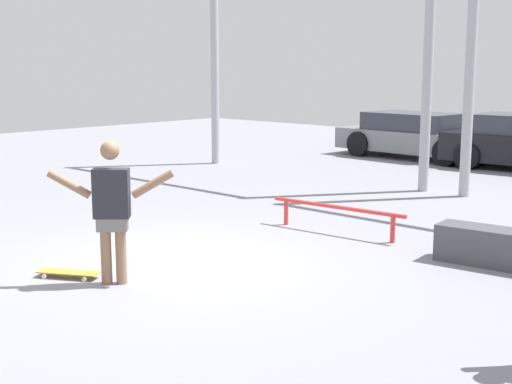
{
  "coord_description": "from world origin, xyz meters",
  "views": [
    {
      "loc": [
        6.67,
        -5.63,
        2.48
      ],
      "look_at": [
        0.04,
        1.51,
        0.74
      ],
      "focal_mm": 50.0,
      "sensor_mm": 36.0,
      "label": 1
    }
  ],
  "objects_px": {
    "skateboard": "(69,272)",
    "grind_rail": "(337,211)",
    "skateboarder": "(112,205)",
    "parked_car_grey": "(416,136)"
  },
  "relations": [
    {
      "from": "grind_rail",
      "to": "parked_car_grey",
      "type": "distance_m",
      "value": 9.32
    },
    {
      "from": "skateboard",
      "to": "grind_rail",
      "type": "bearing_deg",
      "value": 46.84
    },
    {
      "from": "skateboarder",
      "to": "parked_car_grey",
      "type": "relative_size",
      "value": 0.37
    },
    {
      "from": "skateboarder",
      "to": "grind_rail",
      "type": "height_order",
      "value": "skateboarder"
    },
    {
      "from": "skateboarder",
      "to": "parked_car_grey",
      "type": "bearing_deg",
      "value": 61.3
    },
    {
      "from": "skateboard",
      "to": "grind_rail",
      "type": "distance_m",
      "value": 4.12
    },
    {
      "from": "grind_rail",
      "to": "skateboard",
      "type": "bearing_deg",
      "value": -103.57
    },
    {
      "from": "skateboarder",
      "to": "grind_rail",
      "type": "bearing_deg",
      "value": 40.46
    },
    {
      "from": "skateboard",
      "to": "grind_rail",
      "type": "xyz_separation_m",
      "value": [
        0.96,
        3.99,
        0.27
      ]
    },
    {
      "from": "skateboarder",
      "to": "grind_rail",
      "type": "xyz_separation_m",
      "value": [
        0.38,
        3.76,
        -0.58
      ]
    }
  ]
}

